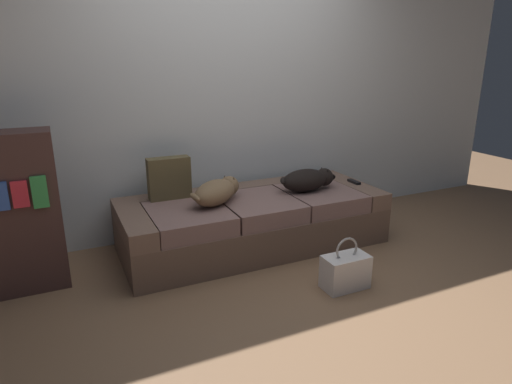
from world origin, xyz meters
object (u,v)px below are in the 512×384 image
Objects in this scene: couch at (253,221)px; handbag at (345,271)px; dog_dark at (308,180)px; tv_remote at (354,182)px; bookshelf at (16,213)px; throw_pillow at (169,178)px; dog_tan at (217,191)px.

handbag is (0.27, -0.93, -0.09)m from couch.
dog_dark is 3.78× the size of tv_remote.
dog_dark is at bearing -6.60° from couch.
tv_remote is at bearing 2.65° from dog_dark.
couch is at bearing 173.40° from dog_dark.
tv_remote is 0.14× the size of bookshelf.
throw_pillow reaches higher than couch.
dog_tan is 1.38× the size of handbag.
bookshelf is at bearing 178.79° from tv_remote.
tv_remote is 1.67m from throw_pillow.
handbag is (-0.22, -0.87, -0.41)m from dog_dark.
couch is at bearing 7.88° from dog_tan.
dog_dark is 1.50× the size of handbag.
tv_remote reaches higher than couch.
bookshelf is (-2.02, 0.95, 0.43)m from handbag.
couch is 0.59m from dog_dark.
tv_remote is (1.34, 0.01, -0.09)m from dog_tan.
throw_pillow is (-1.13, 0.30, 0.07)m from dog_dark.
tv_remote is 1.20m from handbag.
bookshelf is (-2.74, 0.05, 0.10)m from tv_remote.
handbag is (-0.73, -0.90, -0.33)m from tv_remote.
dog_dark is (0.83, -0.01, -0.00)m from dog_tan.
bookshelf reaches higher than dog_dark.
tv_remote is at bearing -9.52° from throw_pillow.
couch is at bearing 106.44° from handbag.
throw_pillow is (-0.64, 0.24, 0.39)m from couch.
bookshelf reaches higher than couch.
tv_remote is at bearing 0.53° from dog_tan.
dog_tan is (-0.33, -0.05, 0.32)m from couch.
dog_dark is 1.67× the size of throw_pillow.
dog_tan is 0.92× the size of dog_dark.
bookshelf is at bearing 178.08° from dog_dark.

